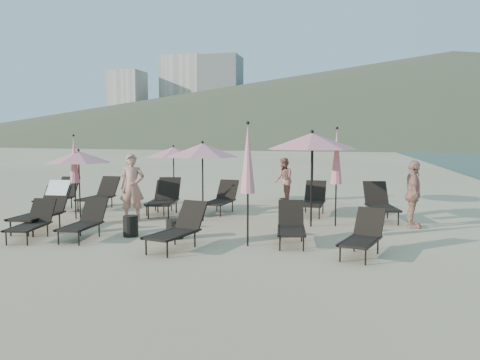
% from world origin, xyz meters
% --- Properties ---
extents(ground, '(800.00, 800.00, 0.00)m').
position_xyz_m(ground, '(0.00, 0.00, 0.00)').
color(ground, '#D6BA8C').
rests_on(ground, ground).
extents(volcanic_headland, '(690.00, 690.00, 55.00)m').
position_xyz_m(volcanic_headland, '(71.37, 302.62, 26.49)').
color(volcanic_headland, brown).
rests_on(volcanic_headland, ground).
extents(hotel_skyline, '(109.00, 82.00, 55.00)m').
position_xyz_m(hotel_skyline, '(-93.62, 271.21, 24.18)').
color(hotel_skyline, beige).
rests_on(hotel_skyline, ground).
extents(lounger_0, '(0.82, 1.95, 1.19)m').
position_xyz_m(lounger_0, '(-4.49, 0.67, 0.57)').
color(lounger_0, black).
rests_on(lounger_0, ground).
extents(lounger_1, '(0.82, 1.57, 0.86)m').
position_xyz_m(lounger_1, '(-4.01, -0.44, 0.40)').
color(lounger_1, black).
rests_on(lounger_1, ground).
extents(lounger_2, '(0.69, 1.56, 0.88)m').
position_xyz_m(lounger_2, '(-2.86, -0.14, 0.41)').
color(lounger_2, black).
rests_on(lounger_2, ground).
extents(lounger_3, '(0.95, 1.72, 0.93)m').
position_xyz_m(lounger_3, '(-0.41, -0.55, 0.44)').
color(lounger_3, black).
rests_on(lounger_3, ground).
extents(lounger_4, '(0.80, 1.60, 0.88)m').
position_xyz_m(lounger_4, '(1.83, 0.48, 0.41)').
color(lounger_4, black).
rests_on(lounger_4, ground).
extents(lounger_5, '(0.97, 1.61, 0.87)m').
position_xyz_m(lounger_5, '(3.35, -0.24, 0.41)').
color(lounger_5, black).
rests_on(lounger_5, ground).
extents(lounger_6, '(0.77, 1.80, 1.02)m').
position_xyz_m(lounger_6, '(-6.14, 3.62, 0.48)').
color(lounger_6, black).
rests_on(lounger_6, ground).
extents(lounger_7, '(0.89, 1.73, 0.95)m').
position_xyz_m(lounger_7, '(-2.69, 3.89, 0.44)').
color(lounger_7, black).
rests_on(lounger_7, ground).
extents(lounger_8, '(1.02, 1.95, 1.07)m').
position_xyz_m(lounger_8, '(-2.44, 3.57, 0.50)').
color(lounger_8, black).
rests_on(lounger_8, ground).
extents(lounger_9, '(0.79, 1.74, 0.97)m').
position_xyz_m(lounger_9, '(-0.84, 4.26, 0.45)').
color(lounger_9, black).
rests_on(lounger_9, ground).
extents(lounger_10, '(0.71, 1.72, 0.98)m').
position_xyz_m(lounger_10, '(1.97, 4.56, 0.46)').
color(lounger_10, black).
rests_on(lounger_10, ground).
extents(lounger_11, '(1.00, 1.89, 1.04)m').
position_xyz_m(lounger_11, '(3.89, 4.06, 0.48)').
color(lounger_11, black).
rests_on(lounger_11, ground).
extents(lounger_12, '(0.71, 1.78, 1.02)m').
position_xyz_m(lounger_12, '(-4.96, 4.12, 0.48)').
color(lounger_12, black).
rests_on(lounger_12, ground).
extents(umbrella_open_0, '(1.86, 1.86, 2.00)m').
position_xyz_m(umbrella_open_0, '(-4.54, 2.30, 1.77)').
color(umbrella_open_0, black).
rests_on(umbrella_open_0, ground).
extents(umbrella_open_1, '(2.08, 2.08, 2.24)m').
position_xyz_m(umbrella_open_1, '(-0.93, 2.68, 1.98)').
color(umbrella_open_1, black).
rests_on(umbrella_open_1, ground).
extents(umbrella_open_2, '(2.34, 2.34, 2.52)m').
position_xyz_m(umbrella_open_2, '(2.08, 2.57, 2.23)').
color(umbrella_open_2, black).
rests_on(umbrella_open_2, ground).
extents(umbrella_open_3, '(1.93, 1.93, 2.08)m').
position_xyz_m(umbrella_open_3, '(-2.87, 5.41, 1.84)').
color(umbrella_open_3, black).
rests_on(umbrella_open_3, ground).
extents(umbrella_open_4, '(2.33, 2.33, 2.51)m').
position_xyz_m(umbrella_open_4, '(1.78, 6.42, 2.22)').
color(umbrella_open_4, black).
rests_on(umbrella_open_4, ground).
extents(umbrella_closed_0, '(0.31, 0.31, 2.66)m').
position_xyz_m(umbrella_closed_0, '(0.96, 0.01, 1.85)').
color(umbrella_closed_0, black).
rests_on(umbrella_closed_0, ground).
extents(umbrella_closed_1, '(0.31, 0.31, 2.61)m').
position_xyz_m(umbrella_closed_1, '(2.70, 2.79, 1.81)').
color(umbrella_closed_1, black).
rests_on(umbrella_closed_1, ground).
extents(umbrella_closed_2, '(0.28, 0.28, 2.42)m').
position_xyz_m(umbrella_closed_2, '(-4.60, 2.18, 1.68)').
color(umbrella_closed_2, black).
rests_on(umbrella_closed_2, ground).
extents(side_table_0, '(0.35, 0.35, 0.49)m').
position_xyz_m(side_table_0, '(-1.94, 0.32, 0.25)').
color(side_table_0, black).
rests_on(side_table_0, ground).
extents(side_table_1, '(0.40, 0.40, 0.43)m').
position_xyz_m(side_table_1, '(-0.85, 0.36, 0.22)').
color(side_table_1, black).
rests_on(side_table_1, ground).
extents(beachgoer_a, '(0.80, 0.67, 1.88)m').
position_xyz_m(beachgoer_a, '(-2.88, 2.30, 0.94)').
color(beachgoer_a, tan).
rests_on(beachgoer_a, ground).
extents(beachgoer_b, '(0.83, 0.94, 1.60)m').
position_xyz_m(beachgoer_b, '(0.66, 7.32, 0.80)').
color(beachgoer_b, '#A56655').
rests_on(beachgoer_b, ground).
extents(beachgoer_c, '(0.44, 1.03, 1.75)m').
position_xyz_m(beachgoer_c, '(4.64, 3.04, 0.87)').
color(beachgoer_c, tan).
rests_on(beachgoer_c, ground).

